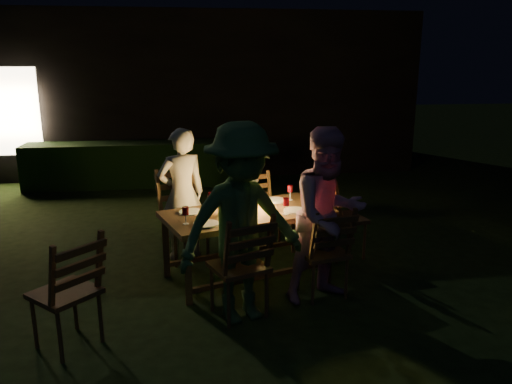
{
  "coord_description": "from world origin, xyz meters",
  "views": [
    {
      "loc": [
        0.34,
        -5.56,
        2.25
      ],
      "look_at": [
        1.07,
        -0.33,
        0.86
      ],
      "focal_mm": 35.0,
      "sensor_mm": 36.0,
      "label": 1
    }
  ],
  "objects": [
    {
      "name": "garden_envelope",
      "position": [
        -0.01,
        6.15,
        1.58
      ],
      "size": [
        40.0,
        40.0,
        3.2
      ],
      "color": "black",
      "rests_on": "ground"
    },
    {
      "name": "dining_table",
      "position": [
        0.94,
        -0.58,
        0.65
      ],
      "size": [
        1.92,
        1.37,
        0.72
      ],
      "rotation": [
        0.0,
        0.0,
        0.32
      ],
      "color": "#452D17",
      "rests_on": "ground"
    },
    {
      "name": "chair_near_left",
      "position": [
        0.76,
        -1.46,
        0.31
      ],
      "size": [
        0.6,
        0.62,
        1.03
      ],
      "rotation": [
        0.0,
        0.0,
        0.37
      ],
      "color": "#452D17",
      "rests_on": "ground"
    },
    {
      "name": "chair_near_right",
      "position": [
        1.61,
        -1.17,
        0.29
      ],
      "size": [
        0.52,
        0.54,
        0.97
      ],
      "rotation": [
        0.0,
        0.0,
        0.2
      ],
      "color": "#452D17",
      "rests_on": "ground"
    },
    {
      "name": "chair_far_left",
      "position": [
        0.27,
        0.0,
        0.33
      ],
      "size": [
        0.64,
        0.66,
        1.08
      ],
      "rotation": [
        0.0,
        0.0,
        3.54
      ],
      "color": "#452D17",
      "rests_on": "ground"
    },
    {
      "name": "chair_far_right",
      "position": [
        1.22,
        0.32,
        0.28
      ],
      "size": [
        0.52,
        0.54,
        0.93
      ],
      "rotation": [
        0.0,
        0.0,
        3.42
      ],
      "color": "#452D17",
      "rests_on": "ground"
    },
    {
      "name": "chair_end",
      "position": [
        2.11,
        -0.19,
        0.31
      ],
      "size": [
        0.57,
        0.54,
        1.02
      ],
      "rotation": [
        0.0,
        0.0,
        -1.37
      ],
      "color": "#452D17",
      "rests_on": "ground"
    },
    {
      "name": "chair_spare",
      "position": [
        -0.65,
        -1.77,
        0.31
      ],
      "size": [
        0.66,
        0.66,
        1.02
      ],
      "rotation": [
        0.0,
        0.0,
        0.8
      ],
      "color": "#452D17",
      "rests_on": "ground"
    },
    {
      "name": "person_house_side",
      "position": [
        0.26,
        0.05,
        0.77
      ],
      "size": [
        0.65,
        0.53,
        1.53
      ],
      "primitive_type": "imported",
      "rotation": [
        0.0,
        0.0,
        3.47
      ],
      "color": "beige",
      "rests_on": "ground"
    },
    {
      "name": "person_opp_right",
      "position": [
        1.63,
        -1.22,
        0.84
      ],
      "size": [
        0.98,
        0.86,
        1.68
      ],
      "primitive_type": "imported",
      "rotation": [
        0.0,
        0.0,
        0.32
      ],
      "color": "#C084A6",
      "rests_on": "ground"
    },
    {
      "name": "person_opp_left",
      "position": [
        0.78,
        -1.51,
        0.89
      ],
      "size": [
        1.3,
        0.99,
        1.77
      ],
      "primitive_type": "imported",
      "rotation": [
        0.0,
        0.0,
        0.32
      ],
      "color": "#335E2F",
      "rests_on": "ground"
    },
    {
      "name": "lantern",
      "position": [
        0.98,
        -0.52,
        0.88
      ],
      "size": [
        0.16,
        0.16,
        0.35
      ],
      "color": "white",
      "rests_on": "dining_table"
    },
    {
      "name": "plate_far_left",
      "position": [
        0.35,
        -0.55,
        0.73
      ],
      "size": [
        0.25,
        0.25,
        0.01
      ],
      "primitive_type": "cylinder",
      "color": "white",
      "rests_on": "dining_table"
    },
    {
      "name": "plate_near_left",
      "position": [
        0.49,
        -0.97,
        0.73
      ],
      "size": [
        0.25,
        0.25,
        0.01
      ],
      "primitive_type": "cylinder",
      "color": "white",
      "rests_on": "dining_table"
    },
    {
      "name": "plate_far_right",
      "position": [
        1.3,
        -0.23,
        0.73
      ],
      "size": [
        0.25,
        0.25,
        0.01
      ],
      "primitive_type": "cylinder",
      "color": "white",
      "rests_on": "dining_table"
    },
    {
      "name": "plate_near_right",
      "position": [
        1.44,
        -0.65,
        0.73
      ],
      "size": [
        0.25,
        0.25,
        0.01
      ],
      "primitive_type": "cylinder",
      "color": "white",
      "rests_on": "dining_table"
    },
    {
      "name": "wineglass_a",
      "position": [
        0.57,
        -0.41,
        0.81
      ],
      "size": [
        0.06,
        0.06,
        0.18
      ],
      "primitive_type": null,
      "color": "#59070F",
      "rests_on": "dining_table"
    },
    {
      "name": "wineglass_b",
      "position": [
        0.3,
        -0.93,
        0.81
      ],
      "size": [
        0.06,
        0.06,
        0.18
      ],
      "primitive_type": null,
      "color": "#59070F",
      "rests_on": "dining_table"
    },
    {
      "name": "wineglass_c",
      "position": [
        1.32,
        -0.75,
        0.81
      ],
      "size": [
        0.06,
        0.06,
        0.18
      ],
      "primitive_type": null,
      "color": "#59070F",
      "rests_on": "dining_table"
    },
    {
      "name": "wineglass_d",
      "position": [
        1.47,
        -0.22,
        0.81
      ],
      "size": [
        0.06,
        0.06,
        0.18
      ],
      "primitive_type": null,
      "color": "#59070F",
      "rests_on": "dining_table"
    },
    {
      "name": "wineglass_e",
      "position": [
        0.94,
        -0.9,
        0.81
      ],
      "size": [
        0.06,
        0.06,
        0.18
      ],
      "primitive_type": null,
      "color": "silver",
      "rests_on": "dining_table"
    },
    {
      "name": "bottle_table",
      "position": [
        0.71,
        -0.66,
        0.86
      ],
      "size": [
        0.07,
        0.07,
        0.28
      ],
      "primitive_type": "cylinder",
      "color": "#0F471E",
      "rests_on": "dining_table"
    },
    {
      "name": "napkin_left",
      "position": [
        0.9,
        -0.94,
        0.73
      ],
      "size": [
        0.18,
        0.14,
        0.01
      ],
      "primitive_type": "cube",
      "color": "red",
      "rests_on": "dining_table"
    },
    {
      "name": "napkin_right",
      "position": [
        1.56,
        -0.69,
        0.73
      ],
      "size": [
        0.18,
        0.14,
        0.01
      ],
      "primitive_type": "cube",
      "color": "red",
      "rests_on": "dining_table"
    },
    {
      "name": "phone",
      "position": [
        0.45,
        -1.07,
        0.73
      ],
      "size": [
        0.14,
        0.07,
        0.01
      ],
      "primitive_type": "cube",
      "color": "black",
      "rests_on": "dining_table"
    },
    {
      "name": "side_table",
      "position": [
        1.29,
        2.45,
        0.56
      ],
      "size": [
        0.47,
        0.47,
        0.63
      ],
      "color": "olive",
      "rests_on": "ground"
    },
    {
      "name": "ice_bucket",
      "position": [
        1.29,
        2.45,
        0.74
      ],
      "size": [
        0.3,
        0.3,
        0.22
      ],
      "primitive_type": "cylinder",
      "color": "#A5A8AD",
      "rests_on": "side_table"
    },
    {
      "name": "bottle_bucket_a",
      "position": [
        1.24,
        2.41,
        0.79
      ],
      "size": [
        0.07,
        0.07,
        0.32
      ],
      "primitive_type": "cylinder",
      "color": "#0F471E",
      "rests_on": "side_table"
    },
    {
      "name": "bottle_bucket_b",
      "position": [
        1.34,
        2.49,
        0.79
      ],
      "size": [
        0.07,
        0.07,
        0.32
      ],
      "primitive_type": "cylinder",
      "color": "#0F471E",
      "rests_on": "side_table"
    }
  ]
}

